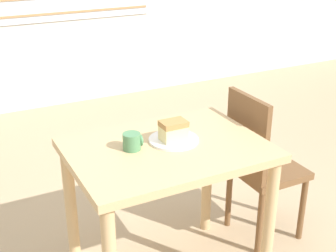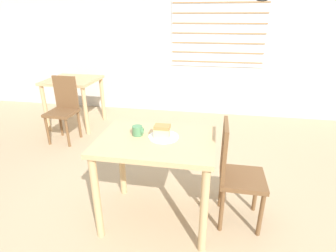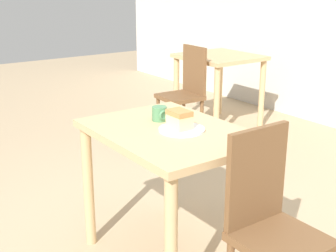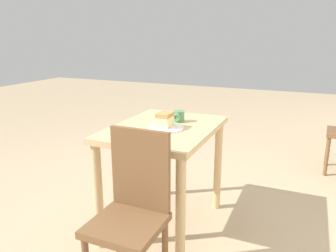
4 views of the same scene
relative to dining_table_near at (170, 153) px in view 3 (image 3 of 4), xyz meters
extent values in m
cube|color=tan|center=(0.00, 0.00, 0.12)|extent=(0.93, 0.68, 0.04)
cylinder|color=tan|center=(-0.41, -0.29, -0.27)|extent=(0.06, 0.06, 0.74)
cylinder|color=tan|center=(0.41, -0.29, -0.27)|extent=(0.06, 0.06, 0.74)
cylinder|color=tan|center=(-0.41, 0.29, -0.27)|extent=(0.06, 0.06, 0.74)
cylinder|color=tan|center=(0.41, 0.29, -0.27)|extent=(0.06, 0.06, 0.74)
cube|color=tan|center=(-1.77, 1.91, 0.10)|extent=(0.76, 0.73, 0.04)
cylinder|color=tan|center=(-2.10, 1.59, -0.28)|extent=(0.06, 0.06, 0.73)
cylinder|color=tan|center=(-1.44, 1.59, -0.28)|extent=(0.06, 0.06, 0.73)
cylinder|color=tan|center=(-2.10, 2.22, -0.28)|extent=(0.06, 0.06, 0.73)
cylinder|color=tan|center=(-1.44, 2.22, -0.28)|extent=(0.06, 0.06, 0.73)
cube|color=brown|center=(0.71, 0.10, -0.21)|extent=(0.37, 0.37, 0.04)
cube|color=brown|center=(0.54, 0.10, 0.04)|extent=(0.03, 0.35, 0.46)
cube|color=brown|center=(-1.64, 1.30, -0.21)|extent=(0.38, 0.38, 0.04)
cylinder|color=brown|center=(-1.80, 1.15, -0.44)|extent=(0.04, 0.04, 0.41)
cylinder|color=brown|center=(-1.50, 1.14, -0.44)|extent=(0.04, 0.04, 0.41)
cylinder|color=brown|center=(-1.79, 1.46, -0.44)|extent=(0.04, 0.04, 0.41)
cylinder|color=brown|center=(-1.48, 1.45, -0.44)|extent=(0.04, 0.04, 0.41)
cube|color=brown|center=(-1.64, 1.47, 0.04)|extent=(0.35, 0.05, 0.46)
cylinder|color=white|center=(0.05, 0.04, 0.14)|extent=(0.24, 0.24, 0.01)
cube|color=beige|center=(0.04, 0.03, 0.18)|extent=(0.12, 0.09, 0.07)
cube|color=#B27F47|center=(0.04, 0.03, 0.23)|extent=(0.12, 0.09, 0.03)
cylinder|color=#4C8456|center=(-0.16, 0.04, 0.18)|extent=(0.08, 0.08, 0.08)
torus|color=#4C8456|center=(-0.12, 0.04, 0.18)|extent=(0.02, 0.06, 0.06)
camera|label=1|loc=(-0.90, -1.77, 1.09)|focal=50.00mm
camera|label=2|loc=(0.42, -1.81, 1.03)|focal=28.00mm
camera|label=3|loc=(1.89, -1.36, 0.89)|focal=50.00mm
camera|label=4|loc=(2.01, 0.91, 0.74)|focal=35.00mm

